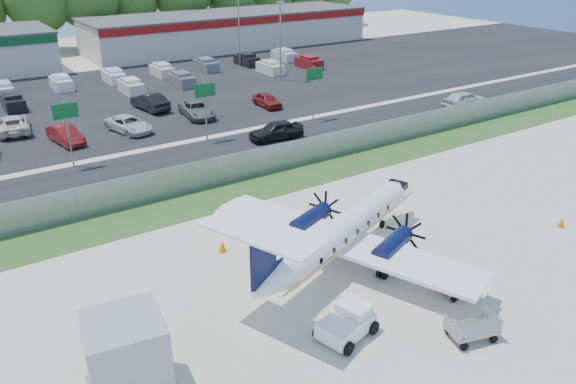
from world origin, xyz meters
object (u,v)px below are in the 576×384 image
aircraft (342,231)px  baggage_cart_near (472,328)px  baggage_cart_far (459,285)px  service_container (127,361)px  pushback_tug (348,322)px

aircraft → baggage_cart_near: 8.04m
baggage_cart_far → service_container: bearing=171.6°
aircraft → service_container: size_ratio=4.58×
pushback_tug → baggage_cart_near: 5.22m
aircraft → baggage_cart_far: 6.24m
baggage_cart_near → baggage_cart_far: (2.17, 2.57, -0.04)m
service_container → aircraft: bearing=14.0°
service_container → pushback_tug: bearing=-11.1°
baggage_cart_far → service_container: (-15.28, 2.25, 1.08)m
aircraft → pushback_tug: (-3.41, -4.81, -1.18)m
baggage_cart_near → service_container: bearing=159.8°
pushback_tug → service_container: size_ratio=0.84×
baggage_cart_near → service_container: (-13.12, 4.82, 1.04)m
baggage_cart_near → baggage_cart_far: baggage_cart_near is taller
aircraft → service_container: aircraft is taller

